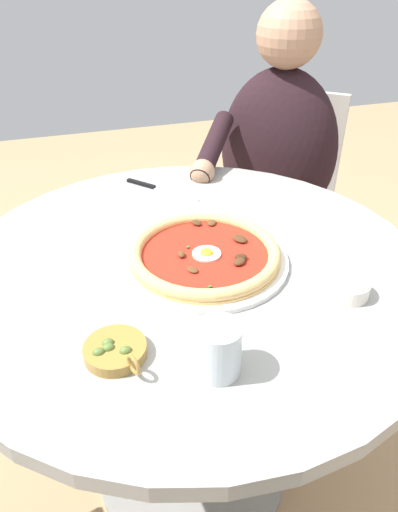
{
  "coord_description": "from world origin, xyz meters",
  "views": [
    {
      "loc": [
        0.22,
        0.76,
        1.25
      ],
      "look_at": [
        -0.03,
        -0.02,
        0.71
      ],
      "focal_mm": 32.71,
      "sensor_mm": 36.0,
      "label": 1
    }
  ],
  "objects": [
    {
      "name": "ground_plane",
      "position": [
        0.0,
        0.0,
        -0.01
      ],
      "size": [
        6.0,
        6.0,
        0.02
      ],
      "primitive_type": "cube",
      "color": "tan"
    },
    {
      "name": "dining_table",
      "position": [
        0.0,
        0.0,
        0.55
      ],
      "size": [
        0.97,
        0.97,
        0.71
      ],
      "color": "#999993",
      "rests_on": "ground"
    },
    {
      "name": "pizza_on_plate",
      "position": [
        -0.03,
        0.02,
        0.73
      ],
      "size": [
        0.34,
        0.34,
        0.04
      ],
      "color": "white",
      "rests_on": "dining_table"
    },
    {
      "name": "water_glass",
      "position": [
        0.05,
        0.3,
        0.75
      ],
      "size": [
        0.07,
        0.07,
        0.09
      ],
      "color": "silver",
      "rests_on": "dining_table"
    },
    {
      "name": "steak_knife",
      "position": [
        0.0,
        -0.35,
        0.72
      ],
      "size": [
        0.16,
        0.18,
        0.01
      ],
      "color": "silver",
      "rests_on": "dining_table"
    },
    {
      "name": "ramekin_capers",
      "position": [
        -0.24,
        0.2,
        0.73
      ],
      "size": [
        0.07,
        0.07,
        0.03
      ],
      "color": "white",
      "rests_on": "dining_table"
    },
    {
      "name": "olive_pan",
      "position": [
        0.19,
        0.22,
        0.73
      ],
      "size": [
        0.1,
        0.12,
        0.04
      ],
      "color": "olive",
      "rests_on": "dining_table"
    },
    {
      "name": "diner_person",
      "position": [
        -0.44,
        -0.52,
        0.5
      ],
      "size": [
        0.56,
        0.43,
        1.13
      ],
      "color": "#282833",
      "rests_on": "ground"
    },
    {
      "name": "cafe_chair_diner",
      "position": [
        -0.53,
        -0.62,
        0.52
      ],
      "size": [
        0.54,
        0.54,
        0.84
      ],
      "color": "beige",
      "rests_on": "ground"
    }
  ]
}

